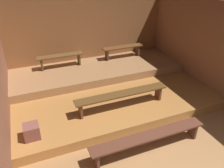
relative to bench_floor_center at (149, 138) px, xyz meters
The scene contains 10 objects.
ground 1.39m from the bench_floor_center, 86.31° to the left, with size 5.89×6.19×0.08m, color #A27143.
wall_back 4.17m from the bench_floor_center, 88.78° to the left, with size 5.89×0.06×2.47m, color #935A31.
wall_right 3.12m from the bench_floor_center, 26.81° to the left, with size 0.06×6.19×2.47m, color brown.
platform_lower 2.28m from the bench_floor_center, 87.82° to the left, with size 5.09×3.53×0.22m, color #AE7239.
platform_middle 3.20m from the bench_floor_center, 88.45° to the left, with size 5.09×1.67×0.22m, color #A37247.
bench_floor_center is the anchor object (origin of this frame).
bench_lower_center 1.28m from the bench_floor_center, 89.71° to the left, with size 2.24×0.28×0.38m.
bench_middle_left 3.78m from the bench_floor_center, 104.50° to the left, with size 1.36×0.28×0.38m.
bench_middle_right 3.83m from the bench_floor_center, 72.98° to the left, with size 1.36×0.28×0.38m.
wooden_crate_lower 2.27m from the bench_floor_center, 154.68° to the left, with size 0.29×0.29×0.29m, color brown.
Camera 1 is at (-1.98, -1.40, 3.25)m, focal length 35.97 mm.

